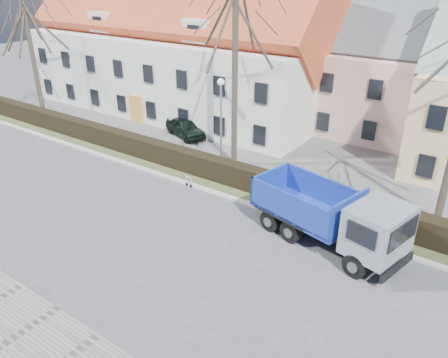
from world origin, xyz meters
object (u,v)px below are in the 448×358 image
Objects in this scene: dump_truck at (323,212)px; cart_frame at (186,180)px; streetlight at (221,127)px; parked_car_a at (185,127)px.

dump_truck is 8.65m from cart_frame.
streetlight is at bearing 170.28° from dump_truck.
dump_truck is 15.47m from parked_car_a.
dump_truck is at bearing -23.07° from streetlight.
cart_frame is 0.20× the size of parked_car_a.
dump_truck is 9.47× the size of cart_frame.
dump_truck reaches higher than cart_frame.
dump_truck is at bearing -96.28° from parked_car_a.
dump_truck is 8.70m from streetlight.
dump_truck is 1.26× the size of streetlight.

